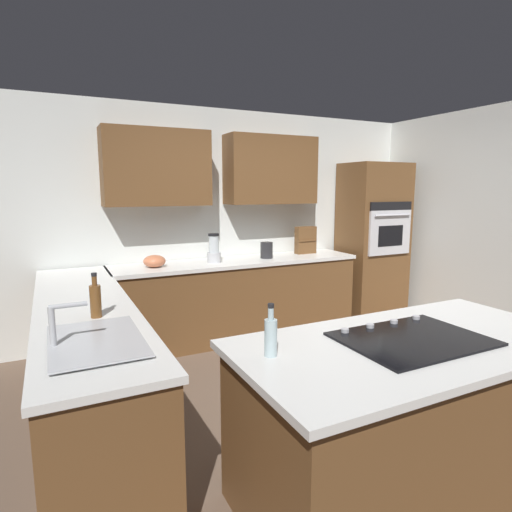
{
  "coord_description": "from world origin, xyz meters",
  "views": [
    {
      "loc": [
        2.0,
        2.6,
        1.7
      ],
      "look_at": [
        0.28,
        -0.9,
        1.08
      ],
      "focal_mm": 29.64,
      "sensor_mm": 36.0,
      "label": 1
    }
  ],
  "objects_px": {
    "sink_unit": "(94,340)",
    "oil_bottle": "(271,336)",
    "wall_oven": "(372,241)",
    "dish_soap_bottle": "(95,300)",
    "spice_rack": "(306,240)",
    "kettle": "(267,250)",
    "mixing_bowl": "(154,261)",
    "blender": "(214,250)",
    "cooktop": "(412,338)"
  },
  "relations": [
    {
      "from": "sink_unit",
      "to": "blender",
      "type": "bearing_deg",
      "value": -125.13
    },
    {
      "from": "oil_bottle",
      "to": "cooktop",
      "type": "bearing_deg",
      "value": 169.71
    },
    {
      "from": "dish_soap_bottle",
      "to": "oil_bottle",
      "type": "distance_m",
      "value": 1.24
    },
    {
      "from": "wall_oven",
      "to": "spice_rack",
      "type": "bearing_deg",
      "value": -4.81
    },
    {
      "from": "mixing_bowl",
      "to": "dish_soap_bottle",
      "type": "xyz_separation_m",
      "value": [
        0.72,
        1.55,
        0.05
      ]
    },
    {
      "from": "blender",
      "to": "kettle",
      "type": "height_order",
      "value": "blender"
    },
    {
      "from": "sink_unit",
      "to": "spice_rack",
      "type": "relative_size",
      "value": 2.09
    },
    {
      "from": "sink_unit",
      "to": "kettle",
      "type": "height_order",
      "value": "sink_unit"
    },
    {
      "from": "cooktop",
      "to": "spice_rack",
      "type": "height_order",
      "value": "spice_rack"
    },
    {
      "from": "wall_oven",
      "to": "dish_soap_bottle",
      "type": "bearing_deg",
      "value": 23.42
    },
    {
      "from": "sink_unit",
      "to": "oil_bottle",
      "type": "relative_size",
      "value": 2.68
    },
    {
      "from": "sink_unit",
      "to": "kettle",
      "type": "bearing_deg",
      "value": -135.67
    },
    {
      "from": "sink_unit",
      "to": "dish_soap_bottle",
      "type": "xyz_separation_m",
      "value": [
        -0.06,
        -0.48,
        0.1
      ]
    },
    {
      "from": "cooktop",
      "to": "blender",
      "type": "height_order",
      "value": "blender"
    },
    {
      "from": "wall_oven",
      "to": "oil_bottle",
      "type": "distance_m",
      "value": 3.92
    },
    {
      "from": "spice_rack",
      "to": "oil_bottle",
      "type": "xyz_separation_m",
      "value": [
        1.93,
        2.68,
        -0.07
      ]
    },
    {
      "from": "blender",
      "to": "dish_soap_bottle",
      "type": "distance_m",
      "value": 2.07
    },
    {
      "from": "sink_unit",
      "to": "blender",
      "type": "xyz_separation_m",
      "value": [
        -1.43,
        -2.03,
        0.12
      ]
    },
    {
      "from": "sink_unit",
      "to": "mixing_bowl",
      "type": "relative_size",
      "value": 3.07
    },
    {
      "from": "wall_oven",
      "to": "sink_unit",
      "type": "distance_m",
      "value": 4.21
    },
    {
      "from": "sink_unit",
      "to": "kettle",
      "type": "distance_m",
      "value": 2.91
    },
    {
      "from": "oil_bottle",
      "to": "sink_unit",
      "type": "bearing_deg",
      "value": -36.3
    },
    {
      "from": "spice_rack",
      "to": "dish_soap_bottle",
      "type": "bearing_deg",
      "value": 32.24
    },
    {
      "from": "wall_oven",
      "to": "blender",
      "type": "xyz_separation_m",
      "value": [
        2.25,
        0.02,
        0.02
      ]
    },
    {
      "from": "blender",
      "to": "mixing_bowl",
      "type": "height_order",
      "value": "blender"
    },
    {
      "from": "spice_rack",
      "to": "kettle",
      "type": "relative_size",
      "value": 1.81
    },
    {
      "from": "spice_rack",
      "to": "kettle",
      "type": "xyz_separation_m",
      "value": [
        0.6,
        0.1,
        -0.07
      ]
    },
    {
      "from": "cooktop",
      "to": "blender",
      "type": "relative_size",
      "value": 2.39
    },
    {
      "from": "kettle",
      "to": "sink_unit",
      "type": "bearing_deg",
      "value": 44.33
    },
    {
      "from": "kettle",
      "to": "dish_soap_bottle",
      "type": "xyz_separation_m",
      "value": [
        2.02,
        1.55,
        0.02
      ]
    },
    {
      "from": "spice_rack",
      "to": "dish_soap_bottle",
      "type": "height_order",
      "value": "spice_rack"
    },
    {
      "from": "mixing_bowl",
      "to": "sink_unit",
      "type": "bearing_deg",
      "value": 69.02
    },
    {
      "from": "sink_unit",
      "to": "oil_bottle",
      "type": "distance_m",
      "value": 0.94
    },
    {
      "from": "sink_unit",
      "to": "mixing_bowl",
      "type": "bearing_deg",
      "value": -110.98
    },
    {
      "from": "blender",
      "to": "spice_rack",
      "type": "xyz_separation_m",
      "value": [
        -1.25,
        -0.1,
        0.03
      ]
    },
    {
      "from": "wall_oven",
      "to": "kettle",
      "type": "xyz_separation_m",
      "value": [
        1.6,
        0.02,
        -0.02
      ]
    },
    {
      "from": "sink_unit",
      "to": "blender",
      "type": "relative_size",
      "value": 2.2
    },
    {
      "from": "mixing_bowl",
      "to": "oil_bottle",
      "type": "bearing_deg",
      "value": 89.39
    },
    {
      "from": "blender",
      "to": "kettle",
      "type": "xyz_separation_m",
      "value": [
        -0.65,
        0.0,
        -0.04
      ]
    },
    {
      "from": "wall_oven",
      "to": "mixing_bowl",
      "type": "height_order",
      "value": "wall_oven"
    },
    {
      "from": "wall_oven",
      "to": "spice_rack",
      "type": "distance_m",
      "value": 1.0
    },
    {
      "from": "sink_unit",
      "to": "dish_soap_bottle",
      "type": "height_order",
      "value": "dish_soap_bottle"
    },
    {
      "from": "kettle",
      "to": "oil_bottle",
      "type": "height_order",
      "value": "oil_bottle"
    },
    {
      "from": "sink_unit",
      "to": "mixing_bowl",
      "type": "height_order",
      "value": "sink_unit"
    },
    {
      "from": "spice_rack",
      "to": "oil_bottle",
      "type": "height_order",
      "value": "spice_rack"
    },
    {
      "from": "wall_oven",
      "to": "dish_soap_bottle",
      "type": "xyz_separation_m",
      "value": [
        3.62,
        1.57,
        -0.0
      ]
    },
    {
      "from": "spice_rack",
      "to": "dish_soap_bottle",
      "type": "xyz_separation_m",
      "value": [
        2.62,
        1.65,
        -0.05
      ]
    },
    {
      "from": "cooktop",
      "to": "kettle",
      "type": "relative_size",
      "value": 4.1
    },
    {
      "from": "sink_unit",
      "to": "cooktop",
      "type": "distance_m",
      "value": 1.68
    },
    {
      "from": "cooktop",
      "to": "mixing_bowl",
      "type": "relative_size",
      "value": 3.33
    }
  ]
}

